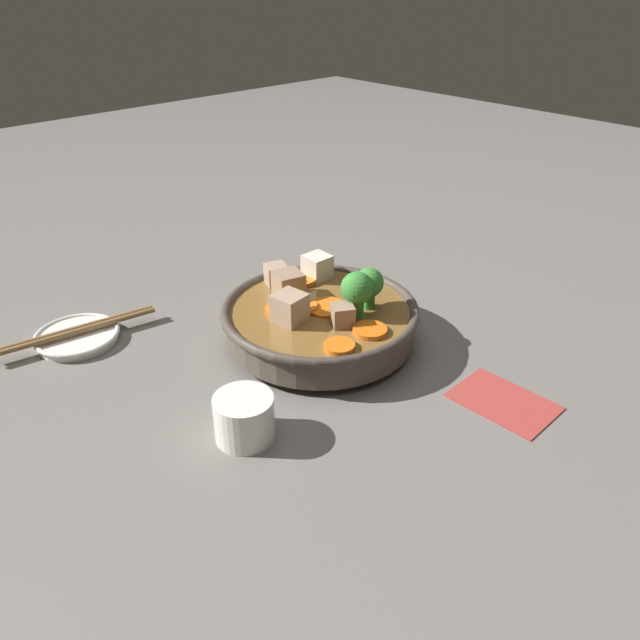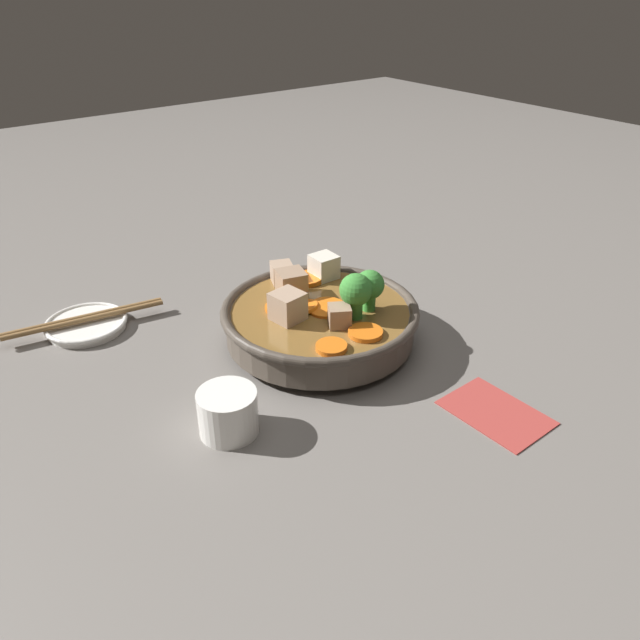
# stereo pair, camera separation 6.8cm
# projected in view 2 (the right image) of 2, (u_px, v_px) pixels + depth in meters

# --- Properties ---
(ground_plane) EXTENTS (3.00, 3.00, 0.00)m
(ground_plane) POSITION_uv_depth(u_px,v_px,m) (320.00, 342.00, 0.81)
(ground_plane) COLOR slate
(stirfry_bowl) EXTENTS (0.25, 0.25, 0.11)m
(stirfry_bowl) POSITION_uv_depth(u_px,v_px,m) (320.00, 317.00, 0.79)
(stirfry_bowl) COLOR #51473D
(stirfry_bowl) RESTS_ON ground_plane
(side_saucer) EXTENTS (0.11, 0.11, 0.01)m
(side_saucer) POSITION_uv_depth(u_px,v_px,m) (86.00, 324.00, 0.84)
(side_saucer) COLOR white
(side_saucer) RESTS_ON ground_plane
(tea_cup) EXTENTS (0.06, 0.06, 0.05)m
(tea_cup) POSITION_uv_depth(u_px,v_px,m) (228.00, 412.00, 0.65)
(tea_cup) COLOR white
(tea_cup) RESTS_ON ground_plane
(napkin) EXTENTS (0.11, 0.08, 0.00)m
(napkin) POSITION_uv_depth(u_px,v_px,m) (496.00, 412.00, 0.68)
(napkin) COLOR #A33833
(napkin) RESTS_ON ground_plane
(chopsticks_pair) EXTENTS (0.05, 0.21, 0.01)m
(chopsticks_pair) POSITION_uv_depth(u_px,v_px,m) (85.00, 318.00, 0.83)
(chopsticks_pair) COLOR olive
(chopsticks_pair) RESTS_ON side_saucer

